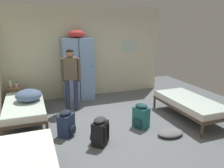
% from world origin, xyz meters
% --- Properties ---
extents(ground_plane, '(8.08, 8.08, 0.00)m').
position_xyz_m(ground_plane, '(0.00, 0.00, 0.00)').
color(ground_plane, slate).
extents(room_backdrop, '(4.99, 5.11, 2.76)m').
position_xyz_m(room_backdrop, '(-1.24, 1.27, 1.38)').
color(room_backdrop, beige).
rests_on(room_backdrop, ground_plane).
extents(locker_bank, '(0.90, 0.55, 2.07)m').
position_xyz_m(locker_bank, '(-0.34, 2.24, 0.97)').
color(locker_bank, '#7A9ECC').
rests_on(locker_bank, ground_plane).
extents(shelf_unit, '(0.38, 0.30, 0.57)m').
position_xyz_m(shelf_unit, '(-2.13, 2.21, 0.35)').
color(shelf_unit, '#99704C').
rests_on(shelf_unit, ground_plane).
extents(bed_left_rear, '(0.90, 1.90, 0.49)m').
position_xyz_m(bed_left_rear, '(-1.88, 1.06, 0.38)').
color(bed_left_rear, '#473828').
rests_on(bed_left_rear, ground_plane).
extents(bed_right, '(0.90, 1.90, 0.49)m').
position_xyz_m(bed_right, '(1.88, -0.12, 0.38)').
color(bed_right, '#473828').
rests_on(bed_right, ground_plane).
extents(bedding_heap, '(0.59, 0.60, 0.27)m').
position_xyz_m(bedding_heap, '(-1.77, 1.11, 0.63)').
color(bedding_heap, slate).
rests_on(bedding_heap, bed_left_rear).
extents(person_traveler, '(0.50, 0.30, 1.63)m').
position_xyz_m(person_traveler, '(-0.70, 1.41, 0.98)').
color(person_traveler, '#2D334C').
rests_on(person_traveler, ground_plane).
extents(water_bottle, '(0.06, 0.06, 0.25)m').
position_xyz_m(water_bottle, '(-2.21, 2.23, 0.68)').
color(water_bottle, silver).
rests_on(water_bottle, shelf_unit).
extents(lotion_bottle, '(0.06, 0.06, 0.15)m').
position_xyz_m(lotion_bottle, '(-2.06, 2.17, 0.64)').
color(lotion_bottle, beige).
rests_on(lotion_bottle, shelf_unit).
extents(backpack_black, '(0.42, 0.41, 0.55)m').
position_xyz_m(backpack_black, '(-0.55, -0.54, 0.26)').
color(backpack_black, black).
rests_on(backpack_black, ground_plane).
extents(backpack_teal, '(0.40, 0.39, 0.55)m').
position_xyz_m(backpack_teal, '(0.53, -0.15, 0.26)').
color(backpack_teal, '#23666B').
rests_on(backpack_teal, ground_plane).
extents(backpack_navy, '(0.42, 0.41, 0.55)m').
position_xyz_m(backpack_navy, '(-1.08, 0.03, 0.26)').
color(backpack_navy, navy).
rests_on(backpack_navy, ground_plane).
extents(clothes_pile_grey, '(0.56, 0.38, 0.12)m').
position_xyz_m(clothes_pile_grey, '(0.93, -0.73, 0.06)').
color(clothes_pile_grey, slate).
rests_on(clothes_pile_grey, ground_plane).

